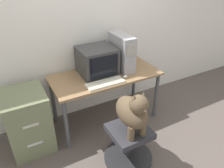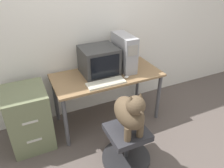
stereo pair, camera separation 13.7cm
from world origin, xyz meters
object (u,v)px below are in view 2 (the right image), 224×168
Objects in this scene: crt_monitor at (99,61)px; keyboard at (106,83)px; office_chair at (127,145)px; filing_cabinet at (29,118)px; dog at (130,112)px; pc_tower at (124,52)px.

crt_monitor is 0.35m from keyboard.
office_chair is at bearing -92.25° from crt_monitor.
filing_cabinet is at bearing 141.06° from office_chair.
filing_cabinet is at bearing 167.81° from keyboard.
pc_tower is at bearing 66.37° from dog.
office_chair is 1.22m from filing_cabinet.
dog is at bearing -89.60° from keyboard.
crt_monitor reaches higher than keyboard.
keyboard and filing_cabinet have the same top height.
office_chair is (-0.03, -0.87, -0.69)m from crt_monitor.
filing_cabinet is at bearing -173.56° from crt_monitor.
pc_tower is at bearing 65.28° from office_chair.
crt_monitor is 1.11m from filing_cabinet.
crt_monitor is at bearing 6.44° from filing_cabinet.
office_chair is 0.50m from dog.
crt_monitor is at bearing 87.75° from office_chair.
crt_monitor is 0.36m from pc_tower.
crt_monitor is 0.60× the size of filing_cabinet.
pc_tower is at bearing 36.27° from keyboard.
keyboard is 0.60m from dog.
office_chair is at bearing -89.56° from keyboard.
keyboard is at bearing 90.44° from office_chair.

